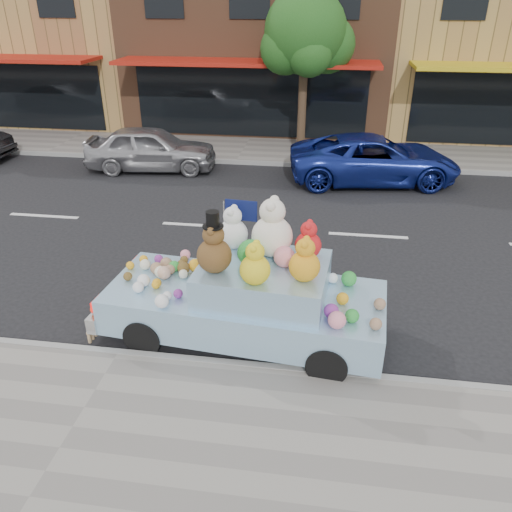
% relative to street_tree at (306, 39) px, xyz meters
% --- Properties ---
extents(ground, '(120.00, 120.00, 0.00)m').
position_rel_street_tree_xyz_m(ground, '(-2.03, -6.55, -3.69)').
color(ground, black).
rests_on(ground, ground).
extents(near_sidewalk, '(60.00, 3.00, 0.12)m').
position_rel_street_tree_xyz_m(near_sidewalk, '(-2.03, -13.05, -3.63)').
color(near_sidewalk, gray).
rests_on(near_sidewalk, ground).
extents(far_sidewalk, '(60.00, 3.00, 0.12)m').
position_rel_street_tree_xyz_m(far_sidewalk, '(-2.03, -0.05, -3.63)').
color(far_sidewalk, gray).
rests_on(far_sidewalk, ground).
extents(near_kerb, '(60.00, 0.12, 0.13)m').
position_rel_street_tree_xyz_m(near_kerb, '(-2.03, -11.55, -3.63)').
color(near_kerb, gray).
rests_on(near_kerb, ground).
extents(far_kerb, '(60.00, 0.12, 0.13)m').
position_rel_street_tree_xyz_m(far_kerb, '(-2.03, -1.55, -3.63)').
color(far_kerb, gray).
rests_on(far_kerb, ground).
extents(storefront_left, '(10.00, 9.80, 7.30)m').
position_rel_street_tree_xyz_m(storefront_left, '(-12.03, 5.42, -0.05)').
color(storefront_left, '#A98547').
rests_on(storefront_left, ground).
extents(storefront_mid, '(10.00, 9.80, 7.30)m').
position_rel_street_tree_xyz_m(storefront_mid, '(-2.03, 5.42, -0.05)').
color(storefront_mid, brown).
rests_on(storefront_mid, ground).
extents(street_tree, '(3.00, 2.70, 5.22)m').
position_rel_street_tree_xyz_m(street_tree, '(0.00, 0.00, 0.00)').
color(street_tree, '#38281C').
rests_on(street_tree, ground).
extents(car_silver, '(4.18, 2.07, 1.37)m').
position_rel_street_tree_xyz_m(car_silver, '(-4.54, -2.52, -3.01)').
color(car_silver, '#A7A6AB').
rests_on(car_silver, ground).
extents(car_blue, '(5.15, 2.89, 1.36)m').
position_rel_street_tree_xyz_m(car_blue, '(2.28, -2.66, -3.01)').
color(car_blue, navy).
rests_on(car_blue, ground).
extents(art_car, '(4.62, 2.14, 2.29)m').
position_rel_street_tree_xyz_m(art_car, '(-0.18, -10.71, -2.88)').
color(art_car, black).
rests_on(art_car, ground).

